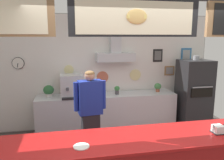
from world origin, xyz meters
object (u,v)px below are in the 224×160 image
object	(u,v)px
pizza_oven	(194,95)
potted_thyme	(158,87)
napkin_holder	(218,129)
espresso_machine	(72,86)
condiment_plate	(81,146)
potted_oregano	(117,90)
shop_worker	(90,114)
potted_sage	(49,91)

from	to	relation	value
pizza_oven	potted_thyme	world-z (taller)	pizza_oven
napkin_holder	potted_thyme	bearing A→B (deg)	81.56
espresso_machine	potted_thyme	bearing A→B (deg)	1.44
pizza_oven	condiment_plate	distance (m)	3.82
espresso_machine	napkin_holder	bearing A→B (deg)	-59.64
pizza_oven	potted_oregano	xyz separation A→B (m)	(-1.82, 0.22, 0.16)
shop_worker	espresso_machine	xyz separation A→B (m)	(-0.28, 1.23, 0.25)
potted_thyme	napkin_holder	world-z (taller)	napkin_holder
potted_oregano	napkin_holder	world-z (taller)	napkin_holder
shop_worker	potted_sage	xyz separation A→B (m)	(-0.78, 1.30, 0.15)
shop_worker	potted_thyme	bearing A→B (deg)	-150.99
potted_oregano	potted_thyme	world-z (taller)	potted_thyme
potted_oregano	potted_sage	distance (m)	1.53
pizza_oven	shop_worker	bearing A→B (deg)	-158.29
potted_sage	condiment_plate	size ratio (longest dim) A/B	1.58
potted_sage	napkin_holder	xyz separation A→B (m)	(2.12, -2.82, 0.09)
shop_worker	potted_oregano	distance (m)	1.44
espresso_machine	condiment_plate	world-z (taller)	espresso_machine
potted_sage	espresso_machine	bearing A→B (deg)	-7.20
espresso_machine	potted_oregano	size ratio (longest dim) A/B	2.58
pizza_oven	espresso_machine	bearing A→B (deg)	175.62
espresso_machine	potted_sage	size ratio (longest dim) A/B	1.93
espresso_machine	potted_thyme	world-z (taller)	espresso_machine
potted_sage	napkin_holder	world-z (taller)	napkin_holder
shop_worker	potted_oregano	size ratio (longest dim) A/B	8.38
pizza_oven	condiment_plate	xyz separation A→B (m)	(-2.80, -2.59, 0.25)
shop_worker	espresso_machine	bearing A→B (deg)	-84.45
potted_oregano	potted_sage	xyz separation A→B (m)	(-1.52, 0.06, 0.03)
potted_sage	condiment_plate	world-z (taller)	potted_sage
pizza_oven	potted_oregano	distance (m)	1.84
condiment_plate	potted_sage	bearing A→B (deg)	100.64
shop_worker	espresso_machine	distance (m)	1.29
pizza_oven	napkin_holder	xyz separation A→B (m)	(-1.22, -2.54, 0.28)
espresso_machine	potted_thyme	size ratio (longest dim) A/B	2.38
espresso_machine	pizza_oven	bearing A→B (deg)	-4.38
espresso_machine	potted_oregano	world-z (taller)	espresso_machine
condiment_plate	potted_oregano	bearing A→B (deg)	70.60
potted_oregano	condiment_plate	size ratio (longest dim) A/B	1.18
condiment_plate	potted_thyme	bearing A→B (deg)	54.96
shop_worker	potted_sage	world-z (taller)	shop_worker
shop_worker	napkin_holder	distance (m)	2.04
potted_thyme	shop_worker	bearing A→B (deg)	-143.76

